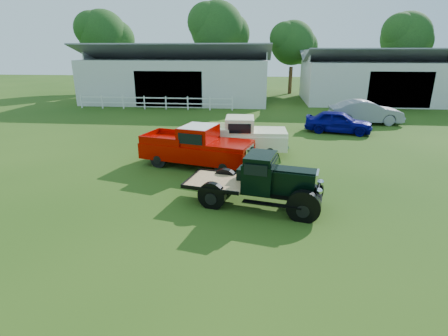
# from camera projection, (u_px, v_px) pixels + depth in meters

# --- Properties ---
(ground) EXTENTS (120.00, 120.00, 0.00)m
(ground) POSITION_uv_depth(u_px,v_px,m) (215.00, 207.00, 12.17)
(ground) COLOR #1D3F0D
(shed_left) EXTENTS (18.80, 10.20, 5.60)m
(shed_left) POSITION_uv_depth(u_px,v_px,m) (180.00, 73.00, 36.39)
(shed_left) COLOR #B7B6AD
(shed_left) RESTS_ON ground
(shed_right) EXTENTS (16.80, 9.20, 5.20)m
(shed_right) POSITION_uv_depth(u_px,v_px,m) (385.00, 76.00, 35.37)
(shed_right) COLOR #B7B6AD
(shed_right) RESTS_ON ground
(fence_rail) EXTENTS (14.20, 0.16, 1.20)m
(fence_rail) POSITION_uv_depth(u_px,v_px,m) (155.00, 103.00, 31.56)
(fence_rail) COLOR white
(fence_rail) RESTS_ON ground
(tree_a) EXTENTS (6.30, 6.30, 10.50)m
(tree_a) POSITION_uv_depth(u_px,v_px,m) (104.00, 48.00, 43.24)
(tree_a) COLOR black
(tree_a) RESTS_ON ground
(tree_b) EXTENTS (6.90, 6.90, 11.50)m
(tree_b) POSITION_uv_depth(u_px,v_px,m) (217.00, 44.00, 42.67)
(tree_b) COLOR black
(tree_b) RESTS_ON ground
(tree_c) EXTENTS (5.40, 5.40, 9.00)m
(tree_c) POSITION_uv_depth(u_px,v_px,m) (292.00, 55.00, 41.27)
(tree_c) COLOR black
(tree_c) RESTS_ON ground
(tree_d) EXTENTS (6.00, 6.00, 10.00)m
(tree_d) POSITION_uv_depth(u_px,v_px,m) (404.00, 51.00, 40.79)
(tree_d) COLOR black
(tree_d) RESTS_ON ground
(vintage_flatbed) EXTENTS (5.02, 2.83, 1.87)m
(vintage_flatbed) POSITION_uv_depth(u_px,v_px,m) (257.00, 180.00, 12.08)
(vintage_flatbed) COLOR black
(vintage_flatbed) RESTS_ON ground
(red_pickup) EXTENTS (5.65, 3.31, 1.93)m
(red_pickup) POSITION_uv_depth(u_px,v_px,m) (197.00, 146.00, 16.19)
(red_pickup) COLOR #AA0700
(red_pickup) RESTS_ON ground
(white_pickup) EXTENTS (5.26, 2.21, 1.90)m
(white_pickup) POSITION_uv_depth(u_px,v_px,m) (238.00, 136.00, 18.07)
(white_pickup) COLOR #F6F4C3
(white_pickup) RESTS_ON ground
(misc_car_blue) EXTENTS (4.49, 2.63, 1.43)m
(misc_car_blue) POSITION_uv_depth(u_px,v_px,m) (338.00, 122.00, 22.75)
(misc_car_blue) COLOR #04046E
(misc_car_blue) RESTS_ON ground
(misc_car_grey) EXTENTS (5.16, 1.94, 1.68)m
(misc_car_grey) POSITION_uv_depth(u_px,v_px,m) (365.00, 112.00, 25.45)
(misc_car_grey) COLOR gray
(misc_car_grey) RESTS_ON ground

